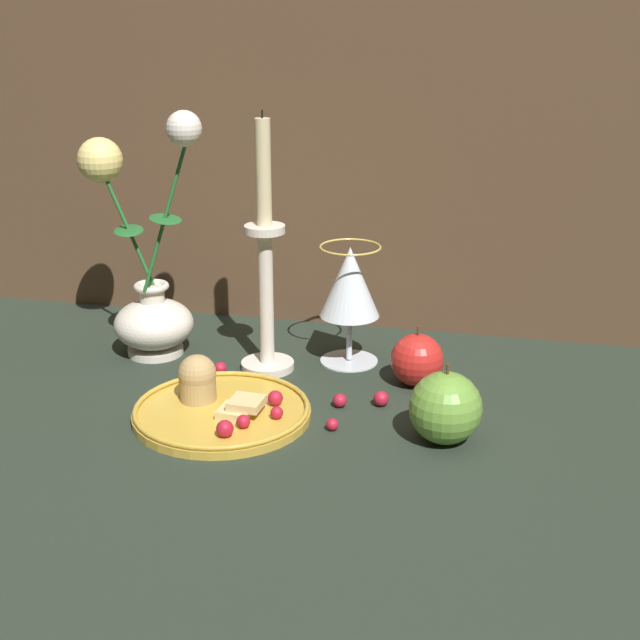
{
  "coord_description": "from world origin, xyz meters",
  "views": [
    {
      "loc": [
        0.28,
        -1.0,
        0.48
      ],
      "look_at": [
        0.05,
        0.0,
        0.1
      ],
      "focal_mm": 50.0,
      "sensor_mm": 36.0,
      "label": 1
    }
  ],
  "objects": [
    {
      "name": "apple_beside_vase",
      "position": [
        0.17,
        0.06,
        0.03
      ],
      "size": [
        0.07,
        0.07,
        0.08
      ],
      "color": "red",
      "rests_on": "ground_plane"
    },
    {
      "name": "berry_near_plate",
      "position": [
        -0.09,
        0.03,
        0.01
      ],
      "size": [
        0.02,
        0.02,
        0.02
      ],
      "primitive_type": "sphere",
      "color": "#AD192D",
      "rests_on": "ground_plane"
    },
    {
      "name": "candlestick",
      "position": [
        -0.03,
        0.07,
        0.13
      ],
      "size": [
        0.07,
        0.07,
        0.34
      ],
      "color": "silver",
      "rests_on": "ground_plane"
    },
    {
      "name": "berry_by_glass_stem",
      "position": [
        0.09,
        -0.09,
        0.01
      ],
      "size": [
        0.01,
        0.01,
        0.01
      ],
      "primitive_type": "sphere",
      "color": "#AD192D",
      "rests_on": "ground_plane"
    },
    {
      "name": "vase",
      "position": [
        -0.21,
        0.08,
        0.11
      ],
      "size": [
        0.19,
        0.11,
        0.34
      ],
      "color": "silver",
      "rests_on": "ground_plane"
    },
    {
      "name": "apple_near_glass",
      "position": [
        0.22,
        -0.09,
        0.04
      ],
      "size": [
        0.08,
        0.08,
        0.09
      ],
      "color": "#669938",
      "rests_on": "ground_plane"
    },
    {
      "name": "ground_plane",
      "position": [
        0.0,
        0.0,
        0.0
      ],
      "size": [
        2.4,
        2.4,
        0.0
      ],
      "primitive_type": "plane",
      "color": "#232D23",
      "rests_on": "ground"
    },
    {
      "name": "plate_with_pastries",
      "position": [
        -0.05,
        -0.08,
        0.01
      ],
      "size": [
        0.21,
        0.21,
        0.07
      ],
      "color": "gold",
      "rests_on": "ground_plane"
    },
    {
      "name": "wine_glass",
      "position": [
        0.07,
        0.12,
        0.11
      ],
      "size": [
        0.08,
        0.08,
        0.17
      ],
      "color": "silver",
      "rests_on": "ground_plane"
    },
    {
      "name": "berry_front_center",
      "position": [
        0.2,
        -0.02,
        0.01
      ],
      "size": [
        0.02,
        0.02,
        0.02
      ],
      "primitive_type": "sphere",
      "color": "#AD192D",
      "rests_on": "ground_plane"
    },
    {
      "name": "berry_far_right",
      "position": [
        0.13,
        -0.01,
        0.01
      ],
      "size": [
        0.02,
        0.02,
        0.02
      ],
      "primitive_type": "sphere",
      "color": "#AD192D",
      "rests_on": "ground_plane"
    },
    {
      "name": "berry_under_candlestick",
      "position": [
        0.09,
        -0.03,
        0.01
      ],
      "size": [
        0.02,
        0.02,
        0.02
      ],
      "primitive_type": "sphere",
      "color": "#AD192D",
      "rests_on": "ground_plane"
    }
  ]
}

